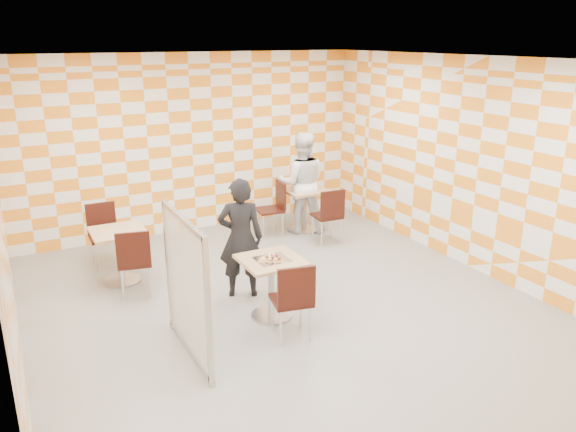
# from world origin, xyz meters

# --- Properties ---
(room_shell) EXTENTS (7.00, 7.00, 7.00)m
(room_shell) POSITION_xyz_m (0.00, 0.54, 1.50)
(room_shell) COLOR gray
(room_shell) RESTS_ON ground
(main_table) EXTENTS (0.70, 0.70, 0.75)m
(main_table) POSITION_xyz_m (-0.26, -0.07, 0.51)
(main_table) COLOR tan
(main_table) RESTS_ON ground
(second_table) EXTENTS (0.70, 0.70, 0.75)m
(second_table) POSITION_xyz_m (1.62, 2.51, 0.51)
(second_table) COLOR tan
(second_table) RESTS_ON ground
(empty_table) EXTENTS (0.70, 0.70, 0.75)m
(empty_table) POSITION_xyz_m (-1.65, 1.81, 0.51)
(empty_table) COLOR tan
(empty_table) RESTS_ON ground
(chair_main_front) EXTENTS (0.50, 0.50, 0.92)m
(chair_main_front) POSITION_xyz_m (-0.30, -0.69, 0.54)
(chair_main_front) COLOR black
(chair_main_front) RESTS_ON ground
(chair_second_front) EXTENTS (0.45, 0.46, 0.92)m
(chair_second_front) POSITION_xyz_m (1.66, 1.75, 0.54)
(chair_second_front) COLOR black
(chair_second_front) RESTS_ON ground
(chair_second_side) EXTENTS (0.48, 0.47, 0.92)m
(chair_second_side) POSITION_xyz_m (1.07, 2.54, 0.54)
(chair_second_side) COLOR black
(chair_second_side) RESTS_ON ground
(chair_empty_near) EXTENTS (0.50, 0.51, 0.92)m
(chair_empty_near) POSITION_xyz_m (-1.58, 1.23, 0.54)
(chair_empty_near) COLOR black
(chair_empty_near) RESTS_ON ground
(chair_empty_far) EXTENTS (0.43, 0.44, 0.92)m
(chair_empty_far) POSITION_xyz_m (-1.73, 2.55, 0.54)
(chair_empty_far) COLOR black
(chair_empty_far) RESTS_ON ground
(partition) EXTENTS (0.08, 1.38, 1.55)m
(partition) POSITION_xyz_m (-1.40, -0.43, 0.79)
(partition) COLOR white
(partition) RESTS_ON ground
(man_dark) EXTENTS (0.68, 0.57, 1.57)m
(man_dark) POSITION_xyz_m (-0.34, 0.66, 0.79)
(man_dark) COLOR black
(man_dark) RESTS_ON ground
(man_white) EXTENTS (1.04, 0.95, 1.73)m
(man_white) POSITION_xyz_m (1.56, 2.50, 0.87)
(man_white) COLOR white
(man_white) RESTS_ON ground
(pizza_on_foil) EXTENTS (0.40, 0.40, 0.04)m
(pizza_on_foil) POSITION_xyz_m (-0.26, -0.08, 0.77)
(pizza_on_foil) COLOR silver
(pizza_on_foil) RESTS_ON main_table
(sport_bottle) EXTENTS (0.06, 0.06, 0.20)m
(sport_bottle) POSITION_xyz_m (1.45, 2.56, 0.84)
(sport_bottle) COLOR white
(sport_bottle) RESTS_ON second_table
(soda_bottle) EXTENTS (0.07, 0.07, 0.23)m
(soda_bottle) POSITION_xyz_m (1.73, 2.52, 0.85)
(soda_bottle) COLOR black
(soda_bottle) RESTS_ON second_table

